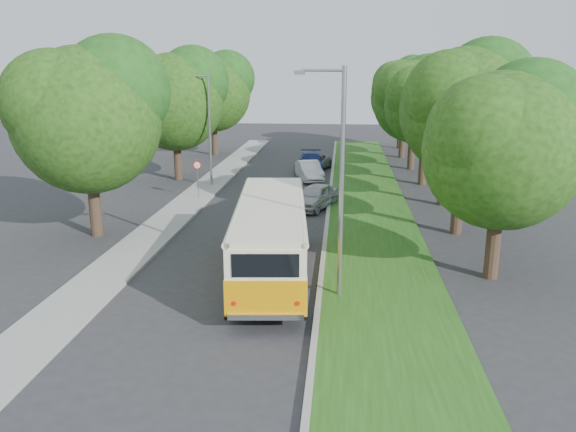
# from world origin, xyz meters

# --- Properties ---
(ground) EXTENTS (120.00, 120.00, 0.00)m
(ground) POSITION_xyz_m (0.00, 0.00, 0.00)
(ground) COLOR #2D2D30
(ground) RESTS_ON ground
(curb) EXTENTS (0.20, 70.00, 0.15)m
(curb) POSITION_xyz_m (3.60, 5.00, 0.07)
(curb) COLOR gray
(curb) RESTS_ON ground
(grass_verge) EXTENTS (4.50, 70.00, 0.13)m
(grass_verge) POSITION_xyz_m (5.95, 5.00, 0.07)
(grass_verge) COLOR #224D14
(grass_verge) RESTS_ON ground
(sidewalk) EXTENTS (2.20, 70.00, 0.12)m
(sidewalk) POSITION_xyz_m (-4.80, 5.00, 0.06)
(sidewalk) COLOR gray
(sidewalk) RESTS_ON ground
(treeline) EXTENTS (24.27, 41.91, 9.46)m
(treeline) POSITION_xyz_m (3.15, 17.99, 5.93)
(treeline) COLOR #332319
(treeline) RESTS_ON ground
(lamppost_near) EXTENTS (1.71, 0.16, 8.00)m
(lamppost_near) POSITION_xyz_m (4.21, -2.50, 4.37)
(lamppost_near) COLOR gray
(lamppost_near) RESTS_ON ground
(lamppost_far) EXTENTS (1.71, 0.16, 7.50)m
(lamppost_far) POSITION_xyz_m (-4.70, 16.00, 4.12)
(lamppost_far) COLOR gray
(lamppost_far) RESTS_ON ground
(warning_sign) EXTENTS (0.56, 0.10, 2.50)m
(warning_sign) POSITION_xyz_m (-4.50, 11.98, 1.71)
(warning_sign) COLOR gray
(warning_sign) RESTS_ON ground
(vintage_bus) EXTENTS (3.57, 10.39, 3.02)m
(vintage_bus) POSITION_xyz_m (1.63, -0.67, 1.51)
(vintage_bus) COLOR #F59B07
(vintage_bus) RESTS_ON ground
(car_silver) EXTENTS (3.06, 4.45, 1.41)m
(car_silver) POSITION_xyz_m (2.80, 10.44, 0.70)
(car_silver) COLOR #A8A9AD
(car_silver) RESTS_ON ground
(car_white) EXTENTS (2.47, 4.37, 1.36)m
(car_white) POSITION_xyz_m (1.97, 18.81, 0.68)
(car_white) COLOR silver
(car_white) RESTS_ON ground
(car_blue) EXTENTS (2.29, 4.95, 1.40)m
(car_blue) POSITION_xyz_m (1.88, 22.61, 0.70)
(car_blue) COLOR navy
(car_blue) RESTS_ON ground
(car_grey) EXTENTS (3.08, 4.80, 1.23)m
(car_grey) POSITION_xyz_m (2.03, 22.62, 0.62)
(car_grey) COLOR #5A5C62
(car_grey) RESTS_ON ground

